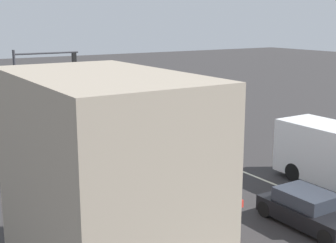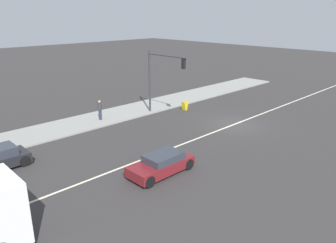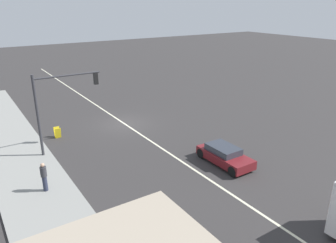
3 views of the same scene
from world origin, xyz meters
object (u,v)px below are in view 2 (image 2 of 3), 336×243
Objects in this scene: pedestrian at (100,110)px; warning_aframe_sign at (185,106)px; traffic_signal_main at (160,73)px; sedan_maroon at (161,164)px.

warning_aframe_sign is at bearing -110.21° from pedestrian.
traffic_signal_main is 4.49m from warning_aframe_sign.
pedestrian is at bearing 69.79° from warning_aframe_sign.
traffic_signal_main is 6.09m from pedestrian.
pedestrian is at bearing 63.06° from traffic_signal_main.
sedan_maroon is at bearing 127.30° from warning_aframe_sign.
sedan_maroon is (-8.32, 7.63, -3.32)m from traffic_signal_main.
warning_aframe_sign is 13.13m from sedan_maroon.
pedestrian is (2.43, 4.78, -2.89)m from traffic_signal_main.
pedestrian is 11.14m from sedan_maroon.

